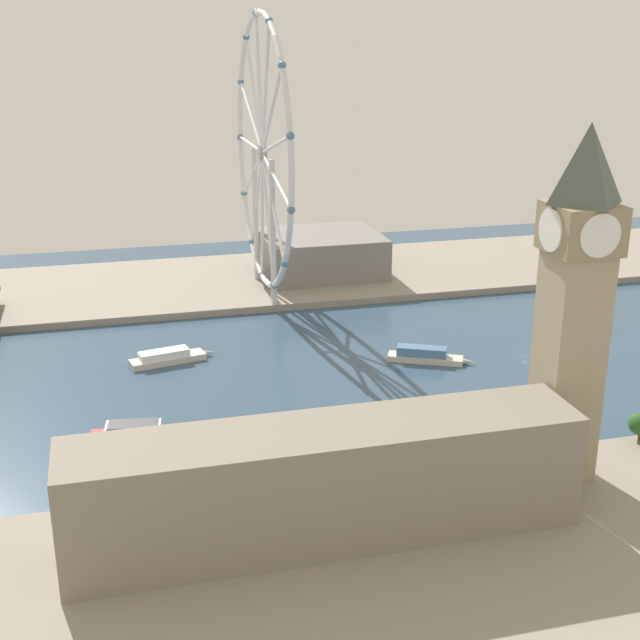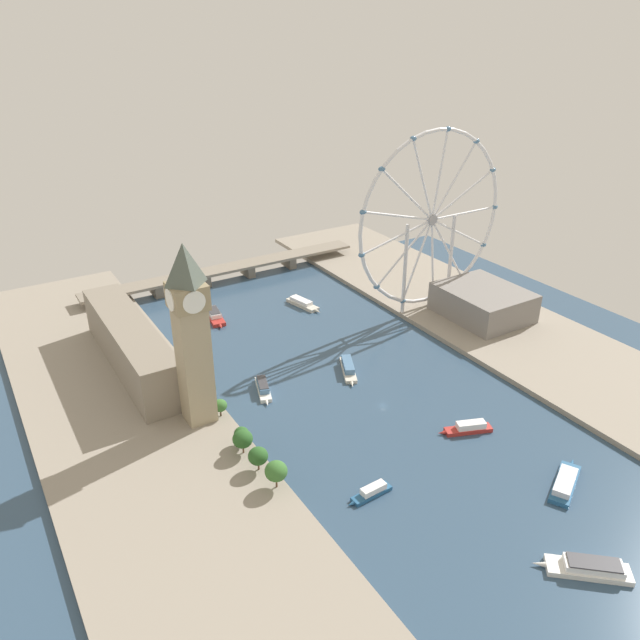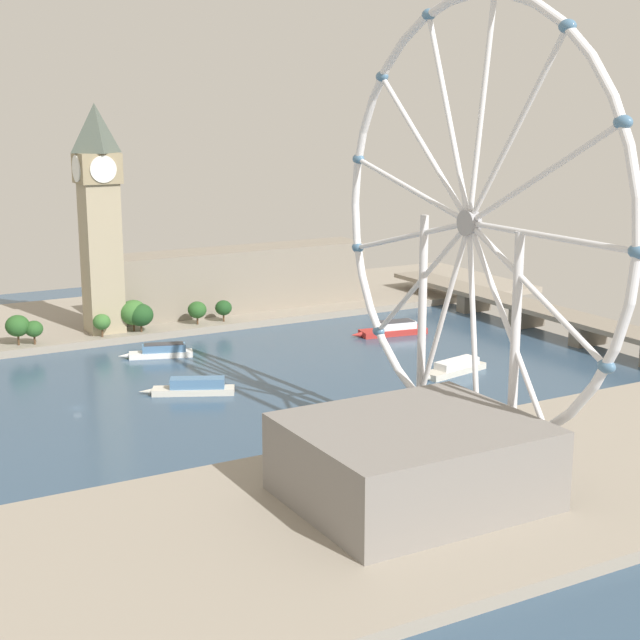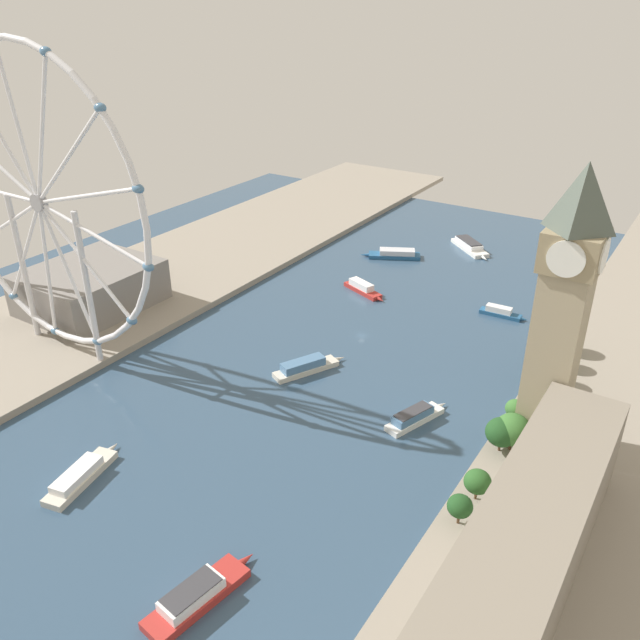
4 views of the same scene
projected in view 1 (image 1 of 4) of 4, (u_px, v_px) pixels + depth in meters
The scene contains 12 objects.
ground_plane at pixel (525, 355), 318.42m from camera, with size 406.88×406.88×0.00m, color #334C66.
riverbank_right at pixel (413, 269), 426.34m from camera, with size 90.00×520.00×3.00m, color gray.
clock_tower at pixel (574, 302), 213.67m from camera, with size 17.21×17.21×91.86m.
parliament_block at pixel (326, 483), 196.26m from camera, with size 22.00×119.12×27.72m, color gray.
tree_row_embankment at pixel (580, 430), 236.38m from camera, with size 13.60×122.84×13.04m.
ferris_wheel at pixel (262, 154), 366.05m from camera, with size 117.19×3.20×119.61m.
riverside_hall at pixel (321, 254), 410.61m from camera, with size 47.04×55.70×19.19m, color gray.
tour_boat_0 at pixel (589, 322), 347.47m from camera, with size 26.98×13.88×5.33m.
tour_boat_1 at pixel (168, 357), 311.00m from camera, with size 12.73×32.15×4.87m.
tour_boat_3 at pixel (425, 355), 312.01m from camera, with size 17.79×30.53×5.49m.
tour_boat_5 at pixel (139, 434), 252.14m from camera, with size 12.51×33.61×5.74m.
tour_boat_7 at pixel (463, 416), 263.79m from camera, with size 13.38×27.93×5.26m.
Camera 1 is at (-268.16, 148.37, 116.01)m, focal length 48.13 mm.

